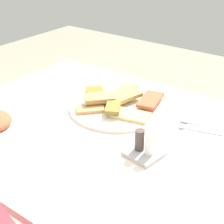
{
  "coord_description": "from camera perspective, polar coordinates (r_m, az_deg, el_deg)",
  "views": [
    {
      "loc": [
        -0.54,
        0.71,
        1.28
      ],
      "look_at": [
        0.02,
        -0.05,
        0.76
      ],
      "focal_mm": 54.55,
      "sensor_mm": 36.0,
      "label": 1
    }
  ],
  "objects": [
    {
      "name": "dining_table",
      "position": [
        1.09,
        -0.66,
        -6.85
      ],
      "size": [
        1.07,
        0.79,
        0.73
      ],
      "color": "silver",
      "rests_on": "ground_plane"
    },
    {
      "name": "pide_platter",
      "position": [
        1.16,
        0.9,
        1.27
      ],
      "size": [
        0.33,
        0.33,
        0.04
      ],
      "color": "white",
      "rests_on": "dining_table"
    },
    {
      "name": "paper_napkin",
      "position": [
        1.08,
        15.93,
        -2.91
      ],
      "size": [
        0.15,
        0.15,
        0.0
      ],
      "primitive_type": "cube",
      "rotation": [
        0.0,
        0.0,
        0.14
      ],
      "color": "white",
      "rests_on": "dining_table"
    },
    {
      "name": "fork",
      "position": [
        1.09,
        16.32,
        -2.33
      ],
      "size": [
        0.19,
        0.05,
        0.0
      ],
      "primitive_type": "cube",
      "rotation": [
        0.0,
        0.0,
        0.17
      ],
      "color": "silver",
      "rests_on": "paper_napkin"
    },
    {
      "name": "spoon",
      "position": [
        1.06,
        15.6,
        -3.14
      ],
      "size": [
        0.16,
        0.06,
        0.0
      ],
      "primitive_type": "cube",
      "rotation": [
        0.0,
        0.0,
        0.26
      ],
      "color": "silver",
      "rests_on": "paper_napkin"
    },
    {
      "name": "condiment_caddy",
      "position": [
        0.92,
        5.45,
        -6.01
      ],
      "size": [
        0.1,
        0.1,
        0.07
      ],
      "color": "#B2B2B7",
      "rests_on": "dining_table"
    }
  ]
}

